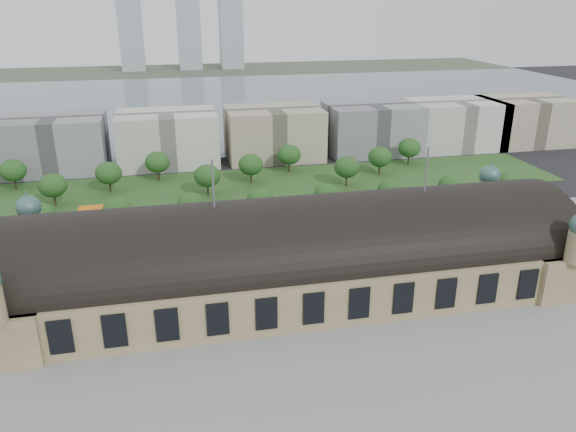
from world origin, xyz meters
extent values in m
plane|color=black|center=(0.00, 0.00, 0.00)|extent=(900.00, 900.00, 0.00)
cube|color=tan|center=(0.00, 0.00, 6.00)|extent=(150.00, 40.00, 12.00)
cube|color=tan|center=(-67.00, 0.00, 6.00)|extent=(16.00, 43.00, 12.00)
cube|color=tan|center=(67.00, 0.00, 6.00)|extent=(16.00, 43.00, 12.00)
cylinder|color=black|center=(0.00, 0.00, 12.00)|extent=(144.00, 37.60, 37.60)
cylinder|color=black|center=(73.00, 0.00, 14.00)|extent=(1.20, 32.00, 32.00)
cylinder|color=tan|center=(-67.00, 21.00, 16.00)|extent=(6.00, 6.00, 8.00)
sphere|color=#3F665E|center=(-67.00, 21.00, 21.50)|extent=(6.40, 6.40, 6.40)
cone|color=#3F665E|center=(-67.00, 21.00, 25.50)|extent=(1.00, 1.00, 2.50)
cylinder|color=tan|center=(67.00, 21.00, 16.00)|extent=(6.00, 6.00, 8.00)
sphere|color=#3F665E|center=(67.00, 21.00, 21.50)|extent=(6.40, 6.40, 6.40)
cone|color=#3F665E|center=(67.00, 21.00, 25.50)|extent=(1.00, 1.00, 2.50)
cylinder|color=#59595B|center=(-20.00, 0.00, 31.50)|extent=(0.50, 0.50, 12.00)
cylinder|color=#59595B|center=(35.00, 0.00, 31.50)|extent=(0.50, 0.50, 12.00)
cube|color=gray|center=(10.00, -44.00, 0.00)|extent=(190.00, 48.00, 0.12)
cube|color=black|center=(-20.00, 38.00, 0.00)|extent=(260.00, 26.00, 0.10)
cube|color=#294F1F|center=(-15.00, 93.00, 0.00)|extent=(300.00, 45.00, 0.10)
cube|color=orange|center=(-55.00, 62.00, 4.70)|extent=(14.00, 9.00, 0.70)
cube|color=#59595B|center=(-53.00, 68.00, 1.60)|extent=(7.00, 5.00, 3.20)
cylinder|color=#59595B|center=(-60.50, 65.20, 2.20)|extent=(0.50, 0.50, 4.40)
cylinder|color=#59595B|center=(-49.50, 65.20, 2.20)|extent=(0.50, 0.50, 4.40)
cylinder|color=#59595B|center=(-60.50, 58.80, 2.20)|extent=(0.50, 0.50, 4.40)
cylinder|color=#59595B|center=(-49.50, 58.80, 2.20)|extent=(0.50, 0.50, 4.40)
cube|color=slate|center=(0.00, 298.00, 0.00)|extent=(700.00, 320.00, 0.08)
cube|color=#44513D|center=(0.00, 498.00, 0.00)|extent=(700.00, 120.00, 0.14)
cube|color=#9EA8B2|center=(-60.00, 508.00, 40.00)|extent=(24.00, 24.00, 80.00)
cube|color=#9EA8B2|center=(0.00, 508.00, 42.50)|extent=(24.00, 24.00, 85.00)
cube|color=#9EA8B2|center=(45.00, 508.00, 37.50)|extent=(24.00, 24.00, 75.00)
cube|color=gray|center=(-80.00, 133.00, 12.00)|extent=(45.00, 32.00, 24.00)
cube|color=silver|center=(-30.00, 133.00, 12.00)|extent=(45.00, 32.00, 24.00)
cube|color=tan|center=(20.00, 133.00, 12.00)|extent=(45.00, 32.00, 24.00)
cube|color=gray|center=(70.00, 133.00, 12.00)|extent=(45.00, 32.00, 24.00)
cube|color=silver|center=(115.00, 133.00, 12.00)|extent=(45.00, 32.00, 24.00)
cube|color=tan|center=(155.00, 133.00, 12.00)|extent=(45.00, 32.00, 24.00)
cylinder|color=#2D2116|center=(-72.00, 53.00, 2.16)|extent=(0.70, 0.70, 4.32)
ellipsoid|color=#254A1A|center=(-72.00, 53.00, 7.44)|extent=(9.60, 9.60, 8.16)
cylinder|color=#2D2116|center=(-48.00, 53.00, 2.16)|extent=(0.70, 0.70, 4.32)
ellipsoid|color=#254A1A|center=(-48.00, 53.00, 7.44)|extent=(9.60, 9.60, 8.16)
cylinder|color=#2D2116|center=(-24.00, 53.00, 2.16)|extent=(0.70, 0.70, 4.32)
ellipsoid|color=#254A1A|center=(-24.00, 53.00, 7.44)|extent=(9.60, 9.60, 8.16)
cylinder|color=#2D2116|center=(0.00, 53.00, 2.16)|extent=(0.70, 0.70, 4.32)
ellipsoid|color=#254A1A|center=(0.00, 53.00, 7.44)|extent=(9.60, 9.60, 8.16)
cylinder|color=#2D2116|center=(24.00, 53.00, 2.16)|extent=(0.70, 0.70, 4.32)
ellipsoid|color=#254A1A|center=(24.00, 53.00, 7.44)|extent=(9.60, 9.60, 8.16)
cylinder|color=#2D2116|center=(48.00, 53.00, 2.16)|extent=(0.70, 0.70, 4.32)
ellipsoid|color=#254A1A|center=(48.00, 53.00, 7.44)|extent=(9.60, 9.60, 8.16)
cylinder|color=#2D2116|center=(72.00, 53.00, 2.16)|extent=(0.70, 0.70, 4.32)
ellipsoid|color=#254A1A|center=(72.00, 53.00, 7.44)|extent=(9.60, 9.60, 8.16)
cylinder|color=#2D2116|center=(96.00, 53.00, 2.16)|extent=(0.70, 0.70, 4.32)
ellipsoid|color=#254A1A|center=(96.00, 53.00, 7.44)|extent=(9.60, 9.60, 8.16)
cylinder|color=#2D2116|center=(-92.00, 107.00, 2.34)|extent=(0.70, 0.70, 4.68)
ellipsoid|color=#254A1A|center=(-92.00, 107.00, 8.06)|extent=(10.40, 10.40, 8.84)
cylinder|color=#2D2116|center=(-73.00, 83.00, 2.34)|extent=(0.70, 0.70, 4.68)
ellipsoid|color=#254A1A|center=(-73.00, 83.00, 8.06)|extent=(10.40, 10.40, 8.84)
cylinder|color=#2D2116|center=(-54.00, 95.00, 2.34)|extent=(0.70, 0.70, 4.68)
ellipsoid|color=#254A1A|center=(-54.00, 95.00, 8.06)|extent=(10.40, 10.40, 8.84)
cylinder|color=#2D2116|center=(-35.00, 107.00, 2.34)|extent=(0.70, 0.70, 4.68)
ellipsoid|color=#254A1A|center=(-35.00, 107.00, 8.06)|extent=(10.40, 10.40, 8.84)
cylinder|color=#2D2116|center=(-16.00, 83.00, 2.34)|extent=(0.70, 0.70, 4.68)
ellipsoid|color=#254A1A|center=(-16.00, 83.00, 8.06)|extent=(10.40, 10.40, 8.84)
cylinder|color=#2D2116|center=(3.00, 95.00, 2.34)|extent=(0.70, 0.70, 4.68)
ellipsoid|color=#254A1A|center=(3.00, 95.00, 8.06)|extent=(10.40, 10.40, 8.84)
cylinder|color=#2D2116|center=(22.00, 107.00, 2.34)|extent=(0.70, 0.70, 4.68)
ellipsoid|color=#254A1A|center=(22.00, 107.00, 8.06)|extent=(10.40, 10.40, 8.84)
cylinder|color=#2D2116|center=(41.00, 83.00, 2.34)|extent=(0.70, 0.70, 4.68)
ellipsoid|color=#254A1A|center=(41.00, 83.00, 8.06)|extent=(10.40, 10.40, 8.84)
cylinder|color=#2D2116|center=(60.00, 95.00, 2.34)|extent=(0.70, 0.70, 4.68)
ellipsoid|color=#254A1A|center=(60.00, 95.00, 8.06)|extent=(10.40, 10.40, 8.84)
cylinder|color=#2D2116|center=(79.00, 107.00, 2.34)|extent=(0.70, 0.70, 4.68)
ellipsoid|color=#254A1A|center=(79.00, 107.00, 8.06)|extent=(10.40, 10.40, 8.84)
imported|color=gray|center=(-75.99, 40.01, 0.70)|extent=(4.23, 1.51, 1.39)
imported|color=black|center=(-55.17, 37.48, 0.76)|extent=(5.62, 2.87, 1.52)
imported|color=maroon|center=(-36.45, 41.79, 0.70)|extent=(5.06, 2.55, 1.41)
imported|color=white|center=(79.02, 38.77, 0.71)|extent=(5.19, 2.55, 1.42)
imported|color=black|center=(-54.07, 25.00, 0.78)|extent=(4.87, 3.92, 1.56)
imported|color=#1B214D|center=(-42.25, 24.50, 0.70)|extent=(5.10, 4.25, 1.39)
imported|color=slate|center=(-32.07, 24.38, 0.75)|extent=(4.75, 3.55, 1.50)
imported|color=silver|center=(-38.26, 25.00, 0.73)|extent=(4.58, 3.63, 1.46)
imported|color=gray|center=(-52.68, 25.00, 0.72)|extent=(5.66, 4.64, 1.44)
imported|color=black|center=(-36.66, 21.68, 0.82)|extent=(6.02, 4.79, 1.63)
imported|color=red|center=(-25.00, 27.00, 1.56)|extent=(11.34, 3.20, 3.12)
imported|color=silver|center=(-8.64, 29.99, 1.56)|extent=(11.24, 2.86, 3.11)
imported|color=#BCB8AE|center=(15.90, 29.84, 1.47)|extent=(10.57, 2.68, 2.93)
camera|label=1|loc=(-29.45, -128.54, 73.04)|focal=35.00mm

